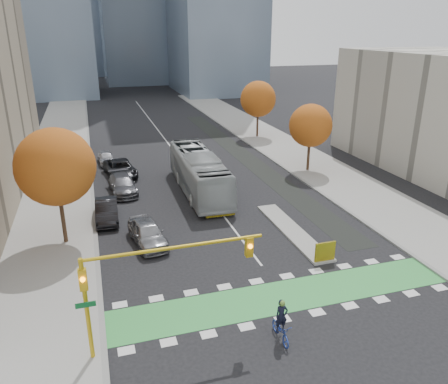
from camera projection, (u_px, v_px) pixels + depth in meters
ground at (297, 311)px, 23.32m from camera, size 300.00×300.00×0.00m
sidewalk_west at (51, 204)px, 37.45m from camera, size 7.00×120.00×0.15m
sidewalk_east at (330, 175)px, 44.92m from camera, size 7.00×120.00×0.15m
curb_west at (93, 199)px, 38.42m from camera, size 0.30×120.00×0.16m
curb_east at (299, 178)px, 43.95m from camera, size 0.30×120.00×0.16m
bike_crossing at (285, 296)px, 24.66m from camera, size 20.00×3.00×0.01m
centre_line at (166, 140)px, 59.10m from camera, size 0.15×70.00×0.01m
bike_lane_paint at (242, 155)px, 52.23m from camera, size 2.50×50.00×0.01m
median_island at (292, 231)px, 32.45m from camera, size 1.60×10.00×0.16m
hazard_board at (325, 252)px, 27.90m from camera, size 1.40×0.12×1.30m
tree_west at (56, 167)px, 28.76m from camera, size 5.20×5.20×8.22m
tree_east_near at (310, 126)px, 44.61m from camera, size 4.40×4.40×7.08m
tree_east_far at (258, 99)px, 58.92m from camera, size 4.80×4.80×7.65m
traffic_signal_west at (144, 274)px, 19.25m from camera, size 8.53×0.56×5.20m
cyclist at (281, 327)px, 20.99m from camera, size 0.68×1.91×2.20m
bus at (199, 172)px, 39.83m from camera, size 3.39×13.41×3.72m
parked_car_a at (147, 233)px, 30.39m from camera, size 2.63×5.20×1.70m
parked_car_b at (107, 211)px, 34.19m from camera, size 1.86×4.89×1.59m
parked_car_c at (123, 185)px, 39.92m from camera, size 2.54×5.54×1.57m
parked_car_d at (120, 169)px, 44.44m from camera, size 3.44×6.09×1.61m
parked_car_e at (106, 157)px, 48.62m from camera, size 1.88×4.21×1.40m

